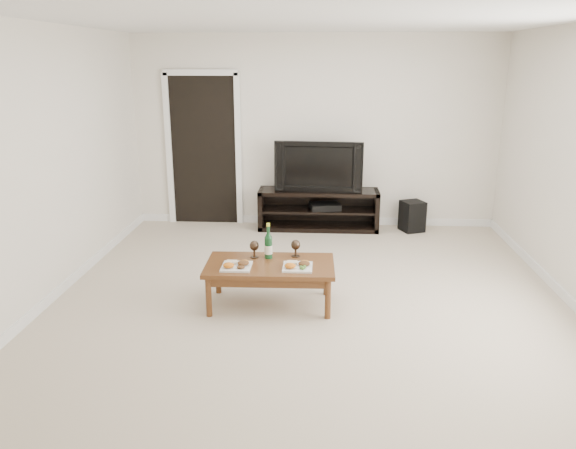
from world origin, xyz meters
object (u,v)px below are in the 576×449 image
at_px(television, 319,165).
at_px(coffee_table, 270,284).
at_px(subwoofer, 412,216).
at_px(media_console, 318,209).

xyz_separation_m(television, coffee_table, (-0.43, -2.54, -0.68)).
bearing_deg(subwoofer, coffee_table, -146.83).
bearing_deg(television, coffee_table, -95.69).
height_order(media_console, subwoofer, media_console).
height_order(subwoofer, coffee_table, coffee_table).
bearing_deg(subwoofer, television, 156.35).
distance_m(television, subwoofer, 1.45).
relative_size(media_console, subwoofer, 3.94).
height_order(television, coffee_table, television).
distance_m(media_console, subwoofer, 1.28).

